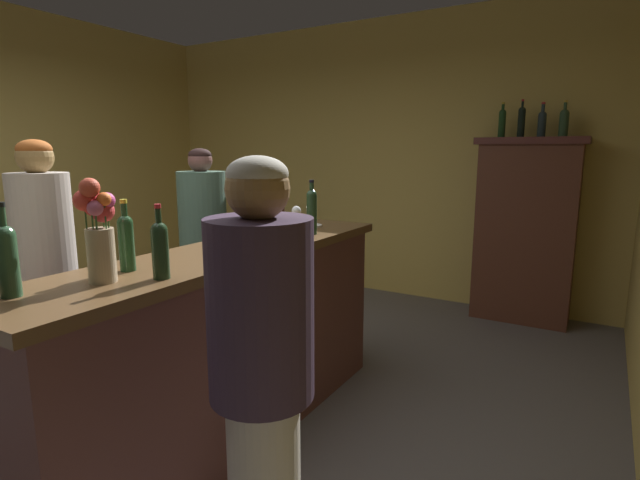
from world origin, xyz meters
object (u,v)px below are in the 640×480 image
object	(u,v)px
cheese_plate	(309,226)
patron_redhead	(47,273)
display_bottle_center	(542,122)
display_bottle_left	(502,122)
wine_bottle_merlot	(7,257)
wine_bottle_pinot	(279,216)
wine_glass_mid	(296,213)
bar_counter	(231,345)
display_bottle_midleft	(521,121)
patron_by_cabinet	(204,243)
wine_glass_front	(239,227)
display_cabinet	(525,227)
bartender	(262,374)
flower_arrangement	(98,226)
wine_bottle_rose	(160,247)
wine_bottle_syrah	(126,239)
wine_bottle_chardonnay	(312,209)
display_bottle_midright	(564,121)

from	to	relation	value
cheese_plate	patron_redhead	distance (m)	1.55
display_bottle_center	display_bottle_left	bearing A→B (deg)	-180.00
wine_bottle_merlot	wine_bottle_pinot	size ratio (longest dim) A/B	1.02
wine_bottle_merlot	wine_glass_mid	world-z (taller)	wine_bottle_merlot
bar_counter	display_bottle_midleft	bearing A→B (deg)	71.37
patron_by_cabinet	wine_glass_front	bearing A→B (deg)	-8.72
display_cabinet	patron_redhead	size ratio (longest dim) A/B	1.04
bartender	patron_redhead	bearing A→B (deg)	-6.25
wine_bottle_pinot	flower_arrangement	distance (m)	1.07
display_bottle_center	wine_bottle_rose	bearing A→B (deg)	-105.76
wine_bottle_merlot	display_bottle_left	size ratio (longest dim) A/B	1.07
display_bottle_left	patron_redhead	xyz separation A→B (m)	(-1.71, -3.19, -0.90)
wine_glass_mid	display_bottle_midleft	world-z (taller)	display_bottle_midleft
wine_bottle_syrah	cheese_plate	size ratio (longest dim) A/B	1.76
display_bottle_center	bartender	bearing A→B (deg)	-95.89
display_bottle_midleft	patron_by_cabinet	bearing A→B (deg)	-134.05
wine_bottle_pinot	display_bottle_left	distance (m)	2.61
wine_bottle_merlot	bartender	xyz separation A→B (m)	(0.84, 0.30, -0.34)
wine_bottle_rose	wine_bottle_syrah	xyz separation A→B (m)	(-0.22, 0.02, 0.01)
display_bottle_midleft	flower_arrangement	bearing A→B (deg)	-105.01
wine_bottle_chardonnay	patron_by_cabinet	xyz separation A→B (m)	(-1.09, 0.21, -0.35)
display_bottle_midleft	wine_bottle_pinot	bearing A→B (deg)	-109.57
display_bottle_left	bartender	bearing A→B (deg)	-90.55
patron_redhead	patron_by_cabinet	bearing A→B (deg)	70.84
wine_bottle_pinot	patron_by_cabinet	size ratio (longest dim) A/B	0.21
wine_bottle_merlot	display_bottle_left	xyz separation A→B (m)	(0.88, 3.78, 0.61)
flower_arrangement	patron_by_cabinet	size ratio (longest dim) A/B	0.26
wine_bottle_syrah	wine_bottle_pinot	bearing A→B (deg)	81.50
wine_bottle_rose	cheese_plate	bearing A→B (deg)	98.10
wine_bottle_pinot	display_bottle_midleft	bearing A→B (deg)	70.43
flower_arrangement	patron_by_cabinet	bearing A→B (deg)	122.15
wine_bottle_syrah	display_bottle_left	world-z (taller)	display_bottle_left
wine_glass_front	display_bottle_midleft	distance (m)	2.90
cheese_plate	patron_by_cabinet	xyz separation A→B (m)	(-0.92, -0.04, -0.20)
display_cabinet	display_bottle_midright	size ratio (longest dim) A/B	5.56
display_bottle_center	patron_redhead	bearing A→B (deg)	-122.63
wine_glass_front	display_bottle_midright	bearing A→B (deg)	63.96
patron_redhead	patron_by_cabinet	xyz separation A→B (m)	(-0.03, 1.22, -0.04)
wine_glass_front	display_bottle_midleft	size ratio (longest dim) A/B	0.43
display_bottle_midright	bartender	distance (m)	3.65
bar_counter	cheese_plate	size ratio (longest dim) A/B	13.91
display_cabinet	display_bottle_center	distance (m)	0.92
wine_bottle_pinot	display_bottle_left	xyz separation A→B (m)	(0.71, 2.44, 0.61)
wine_glass_front	flower_arrangement	size ratio (longest dim) A/B	0.35
wine_bottle_chardonnay	wine_bottle_syrah	bearing A→B (deg)	-99.40
wine_bottle_rose	wine_glass_mid	world-z (taller)	wine_bottle_rose
flower_arrangement	display_bottle_midright	distance (m)	3.76
flower_arrangement	patron_redhead	distance (m)	1.06
flower_arrangement	wine_glass_mid	bearing A→B (deg)	92.58
display_bottle_midleft	wine_bottle_rose	bearing A→B (deg)	-103.11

